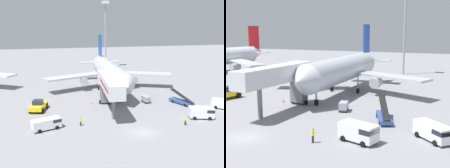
{
  "view_description": "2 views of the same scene",
  "coord_description": "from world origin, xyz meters",
  "views": [
    {
      "loc": [
        -14.7,
        -39.68,
        18.34
      ],
      "look_at": [
        0.08,
        23.39,
        3.08
      ],
      "focal_mm": 42.84,
      "sensor_mm": 36.0,
      "label": 1
    },
    {
      "loc": [
        24.76,
        -28.83,
        12.94
      ],
      "look_at": [
        3.8,
        20.01,
        3.65
      ],
      "focal_mm": 49.78,
      "sensor_mm": 36.0,
      "label": 2
    }
  ],
  "objects": [
    {
      "name": "jet_bridge",
      "position": [
        -3.01,
        12.53,
        5.6
      ],
      "size": [
        4.31,
        16.71,
        7.5
      ],
      "color": "silver",
      "rests_on": "ground"
    },
    {
      "name": "belt_loader_truck",
      "position": [
        13.87,
        13.29,
        0.75
      ],
      "size": [
        3.84,
        6.28,
        3.0
      ],
      "color": "#2D4C8E",
      "rests_on": "ground"
    },
    {
      "name": "apron_light_mast",
      "position": [
        6.62,
        62.35,
        17.85
      ],
      "size": [
        2.4,
        2.4,
        25.74
      ],
      "color": "#93969B",
      "rests_on": "ground"
    },
    {
      "name": "ground_plane",
      "position": [
        0.0,
        0.0,
        0.0
      ],
      "size": [
        300.0,
        300.0,
        0.0
      ],
      "primitive_type": "plane",
      "color": "gray"
    },
    {
      "name": "ground_crew_worker_midground",
      "position": [
        8.56,
        1.52,
        0.98
      ],
      "size": [
        0.5,
        0.5,
        1.85
      ],
      "color": "#1E2333",
      "rests_on": "ground"
    },
    {
      "name": "service_van_far_right",
      "position": [
        -15.72,
        5.13,
        1.13
      ],
      "size": [
        5.28,
        3.41,
        1.96
      ],
      "color": "white",
      "rests_on": "ground"
    },
    {
      "name": "ground_crew_worker_foreground",
      "position": [
        -9.91,
        5.46,
        0.94
      ],
      "size": [
        0.4,
        0.4,
        1.77
      ],
      "color": "#1E2333",
      "rests_on": "ground"
    },
    {
      "name": "safety_cone_alpha",
      "position": [
        -6.05,
        17.74,
        0.29
      ],
      "size": [
        0.39,
        0.39,
        0.6
      ],
      "color": "black",
      "rests_on": "ground"
    },
    {
      "name": "baggage_cart_outer_right",
      "position": [
        6.45,
        16.15,
        0.84
      ],
      "size": [
        1.72,
        2.41,
        1.52
      ],
      "color": "#38383D",
      "rests_on": "ground"
    },
    {
      "name": "pushback_tug",
      "position": [
        -17.56,
        15.88,
        1.11
      ],
      "size": [
        4.01,
        5.74,
        2.36
      ],
      "color": "yellow",
      "rests_on": "ground"
    },
    {
      "name": "service_van_near_center",
      "position": [
        13.38,
        3.95,
        1.26
      ],
      "size": [
        5.03,
        3.37,
        2.21
      ],
      "color": "white",
      "rests_on": "ground"
    },
    {
      "name": "airplane_at_gate",
      "position": [
        0.85,
        29.86,
        5.02
      ],
      "size": [
        35.7,
        36.77,
        14.29
      ],
      "color": "#B7BCC6",
      "rests_on": "ground"
    }
  ]
}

